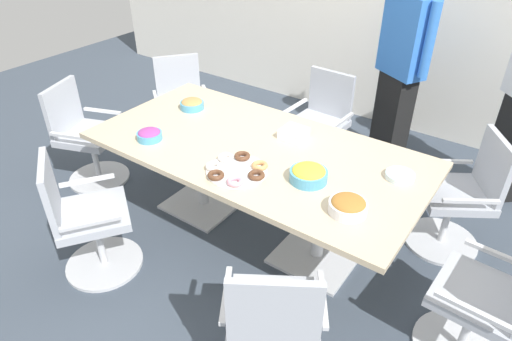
{
  "coord_description": "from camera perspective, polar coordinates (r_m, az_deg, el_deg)",
  "views": [
    {
      "loc": [
        1.59,
        -2.23,
        2.35
      ],
      "look_at": [
        0.0,
        0.0,
        0.55
      ],
      "focal_mm": 31.36,
      "sensor_mm": 36.0,
      "label": 1
    }
  ],
  "objects": [
    {
      "name": "office_chair_4",
      "position": [
        2.81,
        27.47,
        -15.3
      ],
      "size": [
        0.57,
        0.57,
        0.91
      ],
      "rotation": [
        0.0,
        0.0,
        1.52
      ],
      "color": "silver",
      "rests_on": "ground"
    },
    {
      "name": "office_chair_3",
      "position": [
        2.44,
        2.21,
        -19.4
      ],
      "size": [
        0.75,
        0.75,
        0.91
      ],
      "rotation": [
        0.0,
        0.0,
        0.57
      ],
      "color": "silver",
      "rests_on": "ground"
    },
    {
      "name": "office_chair_5",
      "position": [
        3.54,
        24.58,
        -3.45
      ],
      "size": [
        0.75,
        0.75,
        0.91
      ],
      "rotation": [
        0.0,
        0.0,
        -4.14
      ],
      "color": "silver",
      "rests_on": "ground"
    },
    {
      "name": "snack_bowl_cookies",
      "position": [
        3.75,
        -8.17,
        8.4
      ],
      "size": [
        0.19,
        0.19,
        0.08
      ],
      "color": "#4C9EC6",
      "rests_on": "conference_table"
    },
    {
      "name": "office_chair_0",
      "position": [
        4.57,
        -9.37,
        7.67
      ],
      "size": [
        0.76,
        0.76,
        0.91
      ],
      "rotation": [
        0.0,
        0.0,
        -2.23
      ],
      "color": "silver",
      "rests_on": "ground"
    },
    {
      "name": "office_chair_6",
      "position": [
        4.19,
        8.12,
        5.36
      ],
      "size": [
        0.56,
        0.56,
        0.91
      ],
      "rotation": [
        0.0,
        0.0,
        -3.19
      ],
      "color": "silver",
      "rests_on": "ground"
    },
    {
      "name": "plate_stack",
      "position": [
        2.97,
        17.9,
        -0.65
      ],
      "size": [
        0.18,
        0.18,
        0.04
      ],
      "color": "white",
      "rests_on": "conference_table"
    },
    {
      "name": "donut_platter",
      "position": [
        2.89,
        -2.56,
        0.18
      ],
      "size": [
        0.41,
        0.4,
        0.04
      ],
      "color": "white",
      "rests_on": "conference_table"
    },
    {
      "name": "snack_bowl_chips_yellow",
      "position": [
        2.81,
        6.73,
        -0.42
      ],
      "size": [
        0.24,
        0.24,
        0.1
      ],
      "color": "#4C9EC6",
      "rests_on": "conference_table"
    },
    {
      "name": "person_standing_0",
      "position": [
        4.29,
        18.07,
        12.71
      ],
      "size": [
        0.57,
        0.41,
        1.82
      ],
      "rotation": [
        0.0,
        0.0,
        -3.67
      ],
      "color": "black",
      "rests_on": "ground"
    },
    {
      "name": "conference_table",
      "position": [
        3.23,
        0.0,
        1.11
      ],
      "size": [
        2.4,
        1.2,
        0.75
      ],
      "color": "#CCB793",
      "rests_on": "ground"
    },
    {
      "name": "ground_plane",
      "position": [
        3.61,
        0.0,
        -7.39
      ],
      "size": [
        10.0,
        10.0,
        0.01
      ],
      "primitive_type": "cube",
      "color": "#3D4754"
    },
    {
      "name": "office_chair_1",
      "position": [
        4.24,
        -20.89,
        3.68
      ],
      "size": [
        0.69,
        0.69,
        0.91
      ],
      "rotation": [
        0.0,
        0.0,
        -1.21
      ],
      "color": "silver",
      "rests_on": "ground"
    },
    {
      "name": "snack_bowl_candy_mix",
      "position": [
        3.34,
        -13.45,
        4.48
      ],
      "size": [
        0.18,
        0.18,
        0.08
      ],
      "color": "#4C9EC6",
      "rests_on": "conference_table"
    },
    {
      "name": "napkin_pile",
      "position": [
        3.28,
        4.81,
        4.76
      ],
      "size": [
        0.17,
        0.17,
        0.07
      ],
      "primitive_type": "cube",
      "color": "white",
      "rests_on": "conference_table"
    },
    {
      "name": "snack_bowl_pretzels",
      "position": [
        2.58,
        11.67,
        -4.38
      ],
      "size": [
        0.22,
        0.22,
        0.1
      ],
      "color": "white",
      "rests_on": "conference_table"
    },
    {
      "name": "office_chair_2",
      "position": [
        3.23,
        -20.88,
        -6.25
      ],
      "size": [
        0.75,
        0.75,
        0.91
      ],
      "rotation": [
        0.0,
        0.0,
        -0.6
      ],
      "color": "silver",
      "rests_on": "ground"
    }
  ]
}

